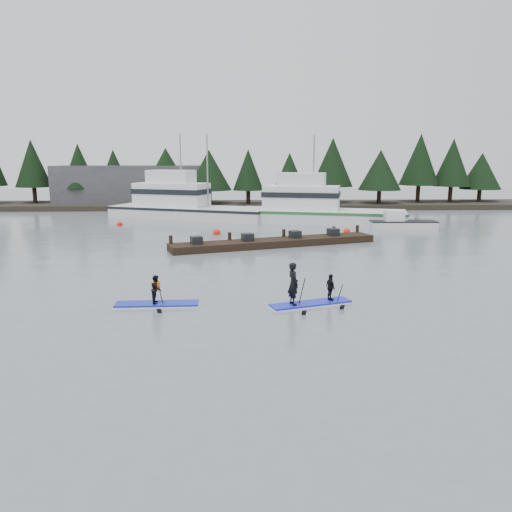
{
  "coord_description": "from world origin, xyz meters",
  "views": [
    {
      "loc": [
        -0.85,
        -18.45,
        5.92
      ],
      "look_at": [
        0.0,
        6.0,
        1.1
      ],
      "focal_mm": 35.0,
      "sensor_mm": 36.0,
      "label": 1
    }
  ],
  "objects_px": {
    "paddleboard_solo": "(157,297)",
    "paddleboard_duo": "(307,291)",
    "fishing_boat_medium": "(316,216)",
    "floating_dock": "(275,243)",
    "fishing_boat_large": "(185,211)"
  },
  "relations": [
    {
      "from": "fishing_boat_large",
      "to": "floating_dock",
      "type": "xyz_separation_m",
      "value": [
        7.85,
        -16.31,
        -0.44
      ]
    },
    {
      "from": "floating_dock",
      "to": "paddleboard_duo",
      "type": "distance_m",
      "value": 14.03
    },
    {
      "from": "floating_dock",
      "to": "paddleboard_solo",
      "type": "relative_size",
      "value": 4.3
    },
    {
      "from": "fishing_boat_large",
      "to": "fishing_boat_medium",
      "type": "height_order",
      "value": "fishing_boat_large"
    },
    {
      "from": "fishing_boat_large",
      "to": "fishing_boat_medium",
      "type": "xyz_separation_m",
      "value": [
        12.57,
        -3.82,
        -0.04
      ]
    },
    {
      "from": "floating_dock",
      "to": "paddleboard_solo",
      "type": "distance_m",
      "value": 15.0
    },
    {
      "from": "fishing_boat_large",
      "to": "fishing_boat_medium",
      "type": "relative_size",
      "value": 1.04
    },
    {
      "from": "fishing_boat_medium",
      "to": "floating_dock",
      "type": "relative_size",
      "value": 1.09
    },
    {
      "from": "floating_dock",
      "to": "paddleboard_duo",
      "type": "relative_size",
      "value": 4.13
    },
    {
      "from": "fishing_boat_large",
      "to": "paddleboard_duo",
      "type": "distance_m",
      "value": 31.4
    },
    {
      "from": "paddleboard_solo",
      "to": "paddleboard_duo",
      "type": "bearing_deg",
      "value": -3.29
    },
    {
      "from": "fishing_boat_large",
      "to": "paddleboard_solo",
      "type": "bearing_deg",
      "value": -64.96
    },
    {
      "from": "paddleboard_solo",
      "to": "paddleboard_duo",
      "type": "xyz_separation_m",
      "value": [
        6.1,
        -0.21,
        0.24
      ]
    },
    {
      "from": "fishing_boat_medium",
      "to": "paddleboard_solo",
      "type": "distance_m",
      "value": 28.34
    },
    {
      "from": "fishing_boat_medium",
      "to": "floating_dock",
      "type": "height_order",
      "value": "fishing_boat_medium"
    }
  ]
}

